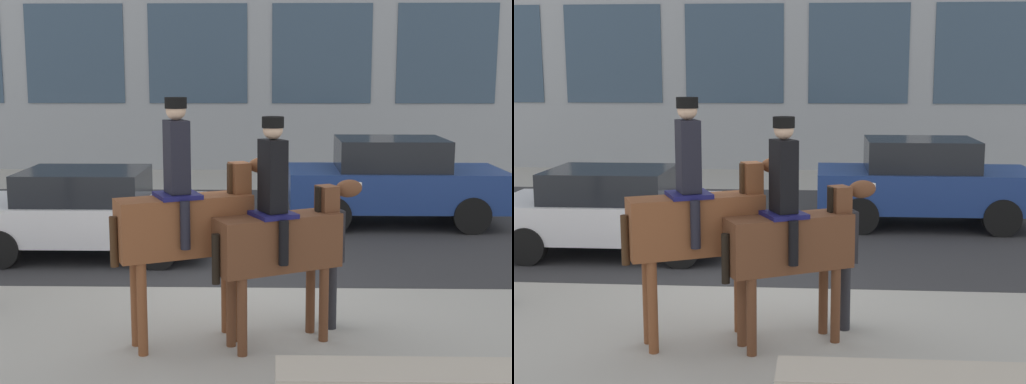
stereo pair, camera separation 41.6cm
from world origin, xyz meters
The scene contains 7 objects.
ground_plane centered at (0.00, 0.00, 0.00)m, with size 80.00×80.00×0.00m, color #9E9B93.
road_surface centered at (0.00, 4.75, 0.00)m, with size 25.90×8.50×0.01m.
mounted_horse_lead centered at (-0.56, -1.61, 1.44)m, with size 1.79×1.04×2.79m.
mounted_horse_companion centered at (0.49, -1.59, 1.28)m, with size 1.75×1.09×2.58m.
pedestrian_bystander centered at (1.06, -1.05, 0.97)m, with size 0.79×0.65×1.66m.
street_car_near_lane centered at (-2.66, 2.29, 0.75)m, with size 4.00×1.91×1.45m.
street_car_far_lane centered at (2.84, 4.91, 0.89)m, with size 4.26×2.03×1.74m.
Camera 2 is at (0.80, -9.31, 3.06)m, focal length 50.00 mm.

